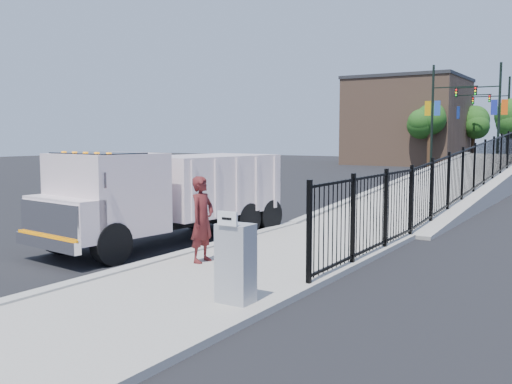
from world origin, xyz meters
The scene contains 17 objects.
ground centered at (0.00, 0.00, 0.00)m, with size 120.00×120.00×0.00m, color black.
sidewalk centered at (1.93, -2.00, 0.06)m, with size 3.55×12.00×0.12m, color #9E998E.
curb centered at (0.00, -2.00, 0.08)m, with size 0.30×12.00×0.16m, color #ADAAA3.
ramp centered at (2.12, 16.00, 0.00)m, with size 3.95×24.00×1.70m, color #9E998E.
iron_fence centered at (3.55, 12.00, 0.90)m, with size 0.10×28.00×1.80m, color black.
truck centered at (-1.56, 0.02, 1.34)m, with size 2.98×7.17×2.39m.
worker centered at (0.89, -1.62, 1.01)m, with size 0.65×0.43×1.79m, color #571B1B.
utility_cabinet centered at (3.10, -3.65, 0.75)m, with size 0.55×0.40×1.25m, color gray.
arrow_sign centered at (3.10, -3.87, 1.48)m, with size 0.35×0.04×0.22m, color white.
debris centered at (2.80, -3.12, 0.17)m, with size 0.39×0.39×0.10m, color silver.
light_pole_0 centered at (-3.35, 32.73, 4.36)m, with size 3.77×0.22×8.00m.
light_pole_1 centered at (0.57, 33.66, 4.36)m, with size 3.78×0.22×8.00m.
light_pole_2 centered at (-4.02, 42.07, 4.36)m, with size 3.77×0.22×8.00m.
light_pole_3 centered at (-0.42, 44.63, 4.36)m, with size 3.78×0.22×8.00m.
tree_0 centered at (-5.24, 37.96, 3.95)m, with size 2.70×2.70×5.35m.
tree_2 centered at (-3.65, 47.79, 3.96)m, with size 2.93×2.93×5.46m.
building centered at (-9.00, 44.00, 4.00)m, with size 10.00×10.00×8.00m, color #8C664C.
Camera 1 is at (8.03, -10.92, 2.74)m, focal length 40.00 mm.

